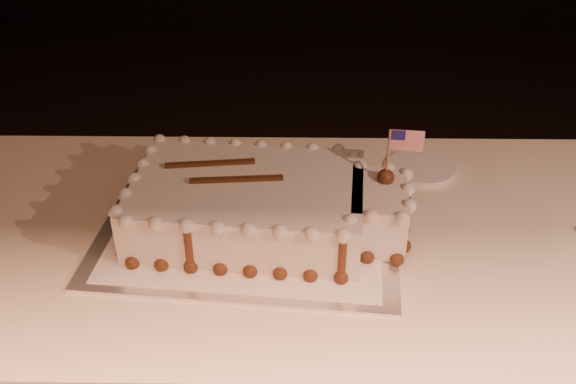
{
  "coord_description": "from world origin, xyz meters",
  "views": [
    {
      "loc": [
        -0.24,
        -0.46,
        1.55
      ],
      "look_at": [
        -0.25,
        0.6,
        0.84
      ],
      "focal_mm": 40.0,
      "sensor_mm": 36.0,
      "label": 1
    }
  ],
  "objects_px": {
    "cake_board": "(249,228)",
    "side_plate": "(421,168)",
    "banquet_table": "(394,357)",
    "sheet_cake": "(264,205)"
  },
  "relations": [
    {
      "from": "side_plate",
      "to": "sheet_cake",
      "type": "bearing_deg",
      "value": -145.74
    },
    {
      "from": "banquet_table",
      "to": "side_plate",
      "type": "distance_m",
      "value": 0.46
    },
    {
      "from": "cake_board",
      "to": "side_plate",
      "type": "distance_m",
      "value": 0.46
    },
    {
      "from": "banquet_table",
      "to": "sheet_cake",
      "type": "height_order",
      "value": "sheet_cake"
    },
    {
      "from": "cake_board",
      "to": "banquet_table",
      "type": "bearing_deg",
      "value": 5.2
    },
    {
      "from": "cake_board",
      "to": "side_plate",
      "type": "bearing_deg",
      "value": 37.11
    },
    {
      "from": "cake_board",
      "to": "side_plate",
      "type": "xyz_separation_m",
      "value": [
        0.39,
        0.24,
        0.0
      ]
    },
    {
      "from": "sheet_cake",
      "to": "side_plate",
      "type": "height_order",
      "value": "sheet_cake"
    },
    {
      "from": "cake_board",
      "to": "side_plate",
      "type": "relative_size",
      "value": 3.74
    },
    {
      "from": "cake_board",
      "to": "sheet_cake",
      "type": "xyz_separation_m",
      "value": [
        0.03,
        -0.0,
        0.06
      ]
    }
  ]
}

